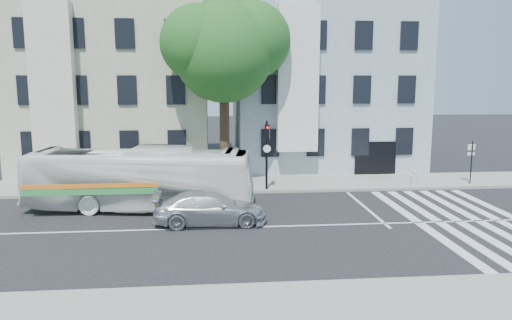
{
  "coord_description": "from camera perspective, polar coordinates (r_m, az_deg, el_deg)",
  "views": [
    {
      "loc": [
        -0.82,
        -19.85,
        6.13
      ],
      "look_at": [
        1.25,
        2.52,
        2.4
      ],
      "focal_mm": 35.0,
      "sensor_mm": 36.0,
      "label": 1
    }
  ],
  "objects": [
    {
      "name": "traffic_signal",
      "position": [
        26.52,
        1.25,
        1.53
      ],
      "size": [
        0.4,
        0.52,
        3.85
      ],
      "rotation": [
        0.0,
        0.0,
        -0.25
      ],
      "color": "black",
      "rests_on": "ground"
    },
    {
      "name": "building_left",
      "position": [
        35.4,
        -15.49,
        8.07
      ],
      "size": [
        12.0,
        10.0,
        11.0
      ],
      "primitive_type": "cube",
      "color": "#9FA389",
      "rests_on": "ground"
    },
    {
      "name": "sedan",
      "position": [
        21.18,
        -5.27,
        -5.51
      ],
      "size": [
        1.92,
        4.73,
        1.37
      ],
      "primitive_type": "imported",
      "rotation": [
        0.0,
        0.0,
        1.57
      ],
      "color": "silver",
      "rests_on": "ground"
    },
    {
      "name": "hedge",
      "position": [
        27.61,
        -14.51,
        -2.65
      ],
      "size": [
        8.42,
        3.06,
        0.7
      ],
      "primitive_type": null,
      "rotation": [
        0.0,
        0.0,
        -0.27
      ],
      "color": "#216320",
      "rests_on": "sidewalk_far"
    },
    {
      "name": "sidewalk_near",
      "position": [
        13.34,
        -1.24,
        -17.59
      ],
      "size": [
        80.0,
        4.0,
        0.15
      ],
      "primitive_type": "cube",
      "color": "gray",
      "rests_on": "ground"
    },
    {
      "name": "far_sign_pole",
      "position": [
        30.78,
        23.4,
        0.35
      ],
      "size": [
        0.44,
        0.16,
        2.42
      ],
      "rotation": [
        0.0,
        0.0,
        0.04
      ],
      "color": "black",
      "rests_on": "sidewalk_far"
    },
    {
      "name": "sidewalk_far",
      "position": [
        28.52,
        -3.52,
        -2.85
      ],
      "size": [
        80.0,
        4.0,
        0.15
      ],
      "primitive_type": "cube",
      "color": "gray",
      "rests_on": "ground"
    },
    {
      "name": "bus",
      "position": [
        23.8,
        -13.13,
        -2.12
      ],
      "size": [
        3.89,
        10.78,
        2.94
      ],
      "primitive_type": "imported",
      "rotation": [
        0.0,
        0.0,
        1.43
      ],
      "color": "white",
      "rests_on": "ground"
    },
    {
      "name": "ground",
      "position": [
        20.8,
        -2.81,
        -7.73
      ],
      "size": [
        120.0,
        120.0,
        0.0
      ],
      "primitive_type": "plane",
      "color": "black",
      "rests_on": "ground"
    },
    {
      "name": "street_tree",
      "position": [
        28.65,
        -3.61,
        12.81
      ],
      "size": [
        7.3,
        5.9,
        11.1
      ],
      "color": "#2D2116",
      "rests_on": "ground"
    },
    {
      "name": "fire_hydrant",
      "position": [
        29.78,
        17.65,
        -1.8
      ],
      "size": [
        0.46,
        0.26,
        0.81
      ],
      "rotation": [
        0.0,
        0.0,
        -0.25
      ],
      "color": "#B3B2AE",
      "rests_on": "sidewalk_far"
    },
    {
      "name": "building_right",
      "position": [
        35.73,
        7.44,
        8.34
      ],
      "size": [
        12.0,
        10.0,
        11.0
      ],
      "primitive_type": "cube",
      "color": "#8D9FA7",
      "rests_on": "ground"
    }
  ]
}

